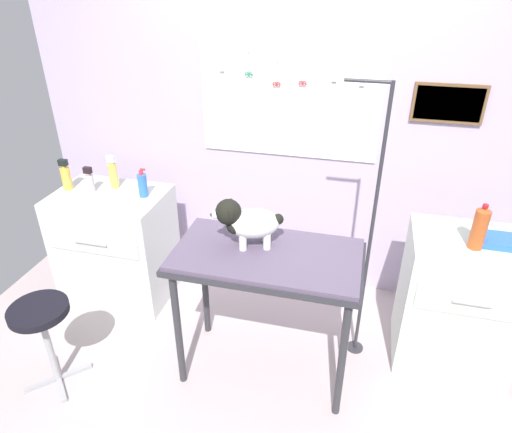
# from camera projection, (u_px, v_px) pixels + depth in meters

# --- Properties ---
(ground) EXTENTS (4.40, 4.00, 0.04)m
(ground) POSITION_uv_depth(u_px,v_px,m) (253.00, 396.00, 2.76)
(ground) COLOR #B4A4A4
(rear_wall_panel) EXTENTS (4.00, 0.09, 2.30)m
(rear_wall_panel) POSITION_uv_depth(u_px,v_px,m) (297.00, 145.00, 3.27)
(rear_wall_panel) COLOR #B8A7C6
(rear_wall_panel) RESTS_ON ground
(grooming_table) EXTENTS (1.08, 0.58, 0.89)m
(grooming_table) POSITION_uv_depth(u_px,v_px,m) (267.00, 266.00, 2.56)
(grooming_table) COLOR #2D2D33
(grooming_table) RESTS_ON ground
(grooming_arm) EXTENTS (0.30, 0.11, 1.80)m
(grooming_arm) POSITION_uv_depth(u_px,v_px,m) (368.00, 244.00, 2.68)
(grooming_arm) COLOR #2D2D33
(grooming_arm) RESTS_ON ground
(dog) EXTENTS (0.40, 0.27, 0.29)m
(dog) POSITION_uv_depth(u_px,v_px,m) (246.00, 221.00, 2.50)
(dog) COLOR white
(dog) RESTS_ON grooming_table
(counter_left) EXTENTS (0.80, 0.58, 0.86)m
(counter_left) POSITION_uv_depth(u_px,v_px,m) (117.00, 245.00, 3.44)
(counter_left) COLOR silver
(counter_left) RESTS_ON ground
(cabinet_right) EXTENTS (0.68, 0.54, 0.91)m
(cabinet_right) POSITION_uv_depth(u_px,v_px,m) (457.00, 301.00, 2.82)
(cabinet_right) COLOR silver
(cabinet_right) RESTS_ON ground
(stool) EXTENTS (0.34, 0.34, 0.59)m
(stool) POSITION_uv_depth(u_px,v_px,m) (42.00, 322.00, 2.62)
(stool) COLOR #9E9EA3
(stool) RESTS_ON ground
(spray_bottle_tall) EXTENTS (0.06, 0.06, 0.19)m
(spray_bottle_tall) POSITION_uv_depth(u_px,v_px,m) (90.00, 181.00, 3.23)
(spray_bottle_tall) COLOR #B7AAB4
(spray_bottle_tall) RESTS_ON counter_left
(detangler_spray) EXTENTS (0.07, 0.06, 0.21)m
(detangler_spray) POSITION_uv_depth(u_px,v_px,m) (143.00, 185.00, 3.16)
(detangler_spray) COLOR blue
(detangler_spray) RESTS_ON counter_left
(shampoo_bottle) EXTENTS (0.07, 0.07, 0.23)m
(shampoo_bottle) POSITION_uv_depth(u_px,v_px,m) (66.00, 177.00, 3.26)
(shampoo_bottle) COLOR gold
(shampoo_bottle) RESTS_ON counter_left
(conditioner_bottle) EXTENTS (0.06, 0.06, 0.25)m
(conditioner_bottle) POSITION_uv_depth(u_px,v_px,m) (113.00, 174.00, 3.28)
(conditioner_bottle) COLOR #EABB4C
(conditioner_bottle) RESTS_ON counter_left
(soda_bottle) EXTENTS (0.08, 0.08, 0.27)m
(soda_bottle) POSITION_uv_depth(u_px,v_px,m) (479.00, 228.00, 2.47)
(soda_bottle) COLOR #B64E20
(soda_bottle) RESTS_ON cabinet_right
(supply_tray) EXTENTS (0.24, 0.18, 0.04)m
(supply_tray) POSITION_uv_depth(u_px,v_px,m) (501.00, 241.00, 2.56)
(supply_tray) COLOR blue
(supply_tray) RESTS_ON cabinet_right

